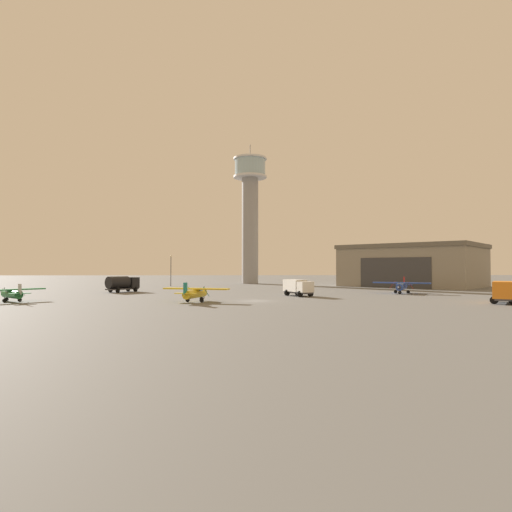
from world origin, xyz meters
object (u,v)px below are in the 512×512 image
at_px(truck_box_orange, 504,291).
at_px(airplane_blue, 402,286).
at_px(control_tower, 250,205).
at_px(truck_fuel_tanker_black, 122,283).
at_px(light_post_east, 171,267).
at_px(airplane_yellow, 195,293).
at_px(truck_box_white, 298,287).
at_px(airplane_green, 12,293).

bearing_deg(truck_box_orange, airplane_blue, 48.82).
height_order(control_tower, truck_fuel_tanker_black, control_tower).
bearing_deg(light_post_east, airplane_yellow, -77.51).
xyz_separation_m(control_tower, truck_box_white, (6.44, -55.16, -21.64)).
xyz_separation_m(airplane_blue, truck_box_white, (-19.85, -6.19, 0.15)).
relative_size(truck_box_orange, truck_fuel_tanker_black, 1.06).
distance_m(airplane_yellow, truck_fuel_tanker_black, 29.45).
xyz_separation_m(airplane_yellow, truck_fuel_tanker_black, (-16.37, 24.48, 0.41)).
distance_m(truck_fuel_tanker_black, light_post_east, 26.94).
bearing_deg(truck_box_white, airplane_blue, 83.22).
relative_size(airplane_yellow, airplane_green, 1.31).
relative_size(truck_fuel_tanker_black, light_post_east, 0.82).
bearing_deg(truck_box_white, truck_fuel_tanker_black, -135.36).
bearing_deg(airplane_green, light_post_east, -60.97).
relative_size(airplane_yellow, airplane_blue, 0.98).
bearing_deg(airplane_yellow, light_post_east, 30.45).
relative_size(control_tower, truck_box_white, 6.27).
bearing_deg(truck_box_orange, truck_fuel_tanker_black, 98.96).
relative_size(truck_fuel_tanker_black, truck_box_white, 0.97).
bearing_deg(truck_fuel_tanker_black, airplane_blue, -58.73).
relative_size(airplane_green, truck_box_orange, 1.05).
xyz_separation_m(truck_box_orange, truck_box_white, (-25.18, 15.50, -0.09)).
xyz_separation_m(airplane_blue, airplane_green, (-60.60, -16.85, -0.18)).
xyz_separation_m(truck_fuel_tanker_black, light_post_east, (5.12, 26.28, 3.00)).
distance_m(control_tower, truck_fuel_tanker_black, 54.21).
relative_size(airplane_green, truck_box_white, 1.09).
height_order(truck_box_orange, light_post_east, light_post_east).
xyz_separation_m(control_tower, airplane_blue, (26.29, -48.97, -21.80)).
distance_m(airplane_yellow, airplane_blue, 39.94).
distance_m(control_tower, airplane_green, 77.41).
height_order(airplane_yellow, truck_box_white, airplane_yellow).
height_order(airplane_blue, truck_fuel_tanker_black, truck_fuel_tanker_black).
bearing_deg(airplane_yellow, control_tower, 10.09).
relative_size(control_tower, airplane_green, 5.78).
bearing_deg(truck_box_orange, control_tower, 59.12).
bearing_deg(truck_fuel_tanker_black, control_tower, 7.19).
bearing_deg(airplane_blue, truck_fuel_tanker_black, -68.32).
distance_m(control_tower, airplane_blue, 59.70).
relative_size(airplane_blue, truck_box_white, 1.45).
relative_size(control_tower, truck_fuel_tanker_black, 6.44).
height_order(airplane_blue, truck_box_orange, airplane_blue).
distance_m(airplane_blue, truck_fuel_tanker_black, 52.31).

